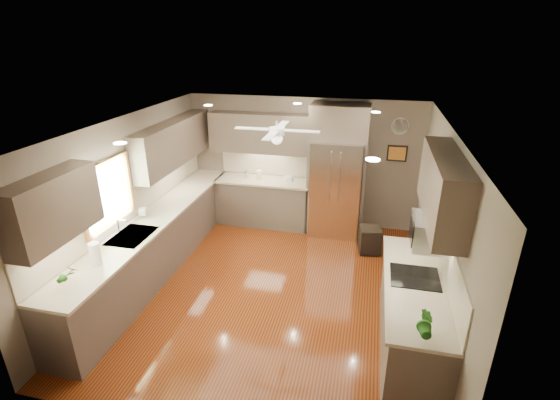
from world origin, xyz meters
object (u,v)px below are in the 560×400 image
at_px(stool, 370,240).
at_px(paper_towel, 95,254).
at_px(canister_b, 246,174).
at_px(refrigerator, 337,173).
at_px(microwave, 430,232).
at_px(potted_plant_left, 68,274).
at_px(potted_plant_right, 425,324).
at_px(soap_bottle, 143,211).
at_px(bowl, 288,180).
at_px(canister_c, 259,175).

relative_size(stool, paper_towel, 1.36).
xyz_separation_m(canister_b, refrigerator, (1.78, -0.06, 0.18)).
bearing_deg(microwave, potted_plant_left, -163.15).
xyz_separation_m(potted_plant_right, refrigerator, (-1.21, 3.91, 0.09)).
height_order(soap_bottle, bowl, soap_bottle).
distance_m(canister_c, microwave, 3.98).
bearing_deg(canister_c, canister_b, 177.92).
distance_m(bowl, refrigerator, 0.95).
bearing_deg(soap_bottle, canister_b, 64.54).
relative_size(canister_b, potted_plant_left, 0.48).
relative_size(soap_bottle, paper_towel, 0.63).
bearing_deg(soap_bottle, potted_plant_right, -24.83).
xyz_separation_m(potted_plant_right, paper_towel, (-3.83, 0.46, -0.02)).
relative_size(potted_plant_right, paper_towel, 0.96).
relative_size(canister_c, stool, 0.38).
distance_m(soap_bottle, bowl, 2.81).
bearing_deg(refrigerator, canister_b, 177.99).
bearing_deg(paper_towel, potted_plant_left, -91.45).
bearing_deg(bowl, potted_plant_right, -61.64).
distance_m(canister_b, microwave, 4.19).
bearing_deg(bowl, potted_plant_left, -113.49).
bearing_deg(soap_bottle, stool, 21.39).
xyz_separation_m(soap_bottle, potted_plant_right, (3.99, -1.85, 0.05)).
xyz_separation_m(canister_c, paper_towel, (-1.12, -3.50, 0.05)).
relative_size(canister_c, soap_bottle, 0.81).
xyz_separation_m(potted_plant_left, bowl, (1.72, 3.95, -0.13)).
distance_m(potted_plant_right, stool, 3.37).
relative_size(bowl, paper_towel, 0.58).
xyz_separation_m(potted_plant_right, stool, (-0.51, 3.21, -0.86)).
xyz_separation_m(canister_c, bowl, (0.59, -0.01, -0.07)).
height_order(soap_bottle, potted_plant_left, potted_plant_left).
relative_size(potted_plant_left, microwave, 0.56).
bearing_deg(microwave, refrigerator, 116.09).
bearing_deg(canister_c, paper_towel, -107.70).
bearing_deg(canister_b, bowl, -1.51).
xyz_separation_m(potted_plant_right, bowl, (-2.13, 3.95, -0.14)).
bearing_deg(bowl, microwave, -50.70).
height_order(canister_c, microwave, microwave).
bearing_deg(stool, potted_plant_right, -80.97).
xyz_separation_m(canister_b, potted_plant_right, (2.99, -3.97, 0.09)).
bearing_deg(refrigerator, microwave, -63.91).
height_order(microwave, paper_towel, microwave).
bearing_deg(soap_bottle, refrigerator, 36.43).
xyz_separation_m(soap_bottle, refrigerator, (2.79, 2.06, 0.14)).
distance_m(canister_b, bowl, 0.86).
bearing_deg(paper_towel, canister_c, 72.30).
bearing_deg(canister_c, refrigerator, -1.99).
distance_m(potted_plant_left, paper_towel, 0.47).
distance_m(soap_bottle, potted_plant_right, 4.40).
height_order(potted_plant_right, microwave, microwave).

